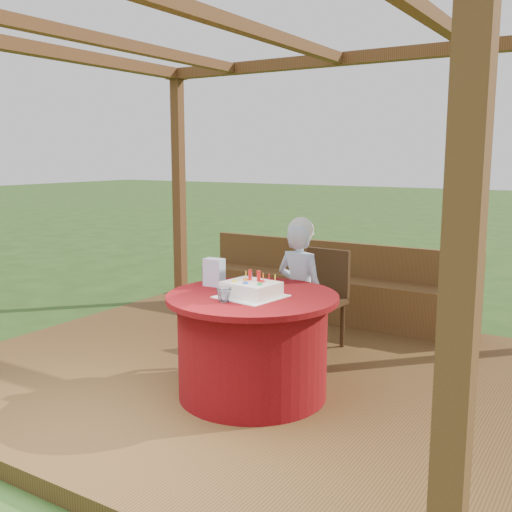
% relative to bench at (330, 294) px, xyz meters
% --- Properties ---
extents(ground, '(60.00, 60.00, 0.00)m').
position_rel_bench_xyz_m(ground, '(0.00, -1.72, -0.38)').
color(ground, '#254717').
rests_on(ground, ground).
extents(deck, '(4.50, 4.00, 0.12)m').
position_rel_bench_xyz_m(deck, '(0.00, -1.72, -0.32)').
color(deck, brown).
rests_on(deck, ground).
extents(pergola, '(4.50, 4.00, 2.72)m').
position_rel_bench_xyz_m(pergola, '(0.00, -1.72, 2.02)').
color(pergola, brown).
rests_on(pergola, deck).
extents(bench, '(3.00, 0.42, 0.80)m').
position_rel_bench_xyz_m(bench, '(0.00, 0.00, 0.00)').
color(bench, brown).
rests_on(bench, deck).
extents(table, '(1.21, 1.21, 0.74)m').
position_rel_bench_xyz_m(table, '(0.40, -2.16, 0.11)').
color(table, maroon).
rests_on(table, deck).
extents(chair, '(0.45, 0.45, 0.87)m').
position_rel_bench_xyz_m(chair, '(0.33, -0.89, 0.22)').
color(chair, '#3C2613').
rests_on(chair, deck).
extents(elderly_woman, '(0.46, 0.33, 1.22)m').
position_rel_bench_xyz_m(elderly_woman, '(0.38, -1.40, 0.35)').
color(elderly_woman, '#A6CCF6').
rests_on(elderly_woman, deck).
extents(birthday_cake, '(0.45, 0.45, 0.18)m').
position_rel_bench_xyz_m(birthday_cake, '(0.43, -2.22, 0.53)').
color(birthday_cake, white).
rests_on(birthday_cake, table).
extents(gift_bag, '(0.15, 0.10, 0.21)m').
position_rel_bench_xyz_m(gift_bag, '(0.01, -2.07, 0.58)').
color(gift_bag, '#D489BF').
rests_on(gift_bag, table).
extents(drinking_glass, '(0.11, 0.11, 0.10)m').
position_rel_bench_xyz_m(drinking_glass, '(0.35, -2.44, 0.52)').
color(drinking_glass, white).
rests_on(drinking_glass, table).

